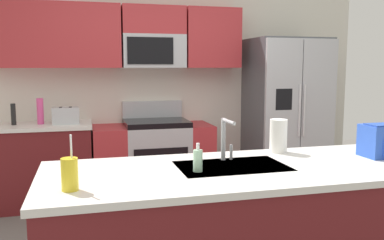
# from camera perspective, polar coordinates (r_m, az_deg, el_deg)

# --- Properties ---
(kitchen_wall_unit) EXTENTS (5.20, 0.43, 2.60)m
(kitchen_wall_unit) POSITION_cam_1_polar(r_m,az_deg,el_deg) (5.02, -6.25, 6.86)
(kitchen_wall_unit) COLOR silver
(kitchen_wall_unit) RESTS_ON ground
(back_counter) EXTENTS (1.26, 0.63, 0.90)m
(back_counter) POSITION_cam_1_polar(r_m,az_deg,el_deg) (4.83, -21.00, -5.84)
(back_counter) COLOR maroon
(back_counter) RESTS_ON ground
(range_oven) EXTENTS (1.36, 0.61, 1.10)m
(range_oven) POSITION_cam_1_polar(r_m,az_deg,el_deg) (4.86, -5.33, -5.39)
(range_oven) COLOR #B7BABF
(range_oven) RESTS_ON ground
(refrigerator) EXTENTS (0.90, 0.76, 1.85)m
(refrigerator) POSITION_cam_1_polar(r_m,az_deg,el_deg) (5.23, 12.82, 0.73)
(refrigerator) COLOR #4C4F54
(refrigerator) RESTS_ON ground
(island_counter) EXTENTS (2.52, 0.96, 0.90)m
(island_counter) POSITION_cam_1_polar(r_m,az_deg,el_deg) (2.74, 7.72, -15.50)
(island_counter) COLOR maroon
(island_counter) RESTS_ON ground
(toaster) EXTENTS (0.28, 0.16, 0.18)m
(toaster) POSITION_cam_1_polar(r_m,az_deg,el_deg) (4.66, -16.98, 0.60)
(toaster) COLOR #B7BABF
(toaster) RESTS_ON back_counter
(pepper_mill) EXTENTS (0.05, 0.05, 0.23)m
(pepper_mill) POSITION_cam_1_polar(r_m,az_deg,el_deg) (4.76, -23.38, 0.72)
(pepper_mill) COLOR black
(pepper_mill) RESTS_ON back_counter
(bottle_pink) EXTENTS (0.07, 0.07, 0.28)m
(bottle_pink) POSITION_cam_1_polar(r_m,az_deg,el_deg) (4.73, -20.17, 1.15)
(bottle_pink) COLOR #EA4C93
(bottle_pink) RESTS_ON back_counter
(sink_faucet) EXTENTS (0.08, 0.21, 0.28)m
(sink_faucet) POSITION_cam_1_polar(r_m,az_deg,el_deg) (2.71, 4.57, -2.17)
(sink_faucet) COLOR #B7BABF
(sink_faucet) RESTS_ON island_counter
(drink_cup_yellow) EXTENTS (0.08, 0.08, 0.28)m
(drink_cup_yellow) POSITION_cam_1_polar(r_m,az_deg,el_deg) (2.17, -16.49, -7.15)
(drink_cup_yellow) COLOR yellow
(drink_cup_yellow) RESTS_ON island_counter
(soap_dispenser) EXTENTS (0.06, 0.06, 0.17)m
(soap_dispenser) POSITION_cam_1_polar(r_m,az_deg,el_deg) (2.45, 0.81, -5.56)
(soap_dispenser) COLOR #A5D8B2
(soap_dispenser) RESTS_ON island_counter
(paper_towel_roll) EXTENTS (0.12, 0.12, 0.24)m
(paper_towel_roll) POSITION_cam_1_polar(r_m,az_deg,el_deg) (3.04, 11.81, -2.16)
(paper_towel_roll) COLOR white
(paper_towel_roll) RESTS_ON island_counter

